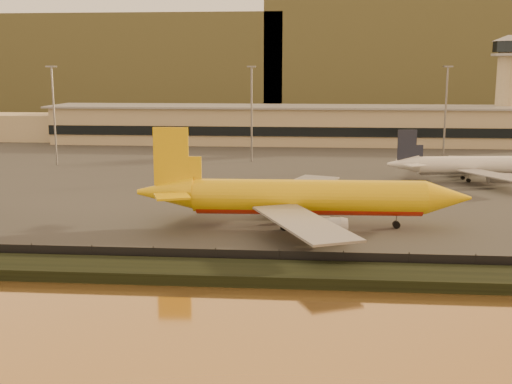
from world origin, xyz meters
TOP-DOWN VIEW (x-y plane):
  - ground at (0.00, 0.00)m, footprint 900.00×900.00m
  - embankment at (0.00, -17.00)m, footprint 320.00×7.00m
  - tarmac at (0.00, 95.00)m, footprint 320.00×220.00m
  - perimeter_fence at (0.00, -13.00)m, footprint 300.00×0.05m
  - terminal_building at (-14.52, 125.55)m, footprint 202.00×25.00m
  - control_tower at (70.00, 131.00)m, footprint 11.20×11.20m
  - apron_light_masts at (15.00, 75.00)m, footprint 152.20×12.20m
  - distant_hills at (-20.74, 340.00)m, footprint 470.00×160.00m
  - dhl_cargo_jet at (4.56, 8.52)m, footprint 52.31×51.35m
  - white_narrowbody_jet at (42.49, 54.61)m, footprint 39.98×38.70m
  - gse_vehicle_yellow at (7.92, 26.00)m, footprint 3.82×2.86m
  - gse_vehicle_white at (-12.76, 30.40)m, footprint 3.78×2.09m

SIDE VIEW (x-z plane):
  - ground at x=0.00m, z-range 0.00..0.00m
  - tarmac at x=0.00m, z-range 0.00..0.20m
  - embankment at x=0.00m, z-range 0.00..1.40m
  - gse_vehicle_yellow at x=7.92m, z-range 0.20..1.77m
  - gse_vehicle_white at x=-12.76m, z-range 0.20..1.81m
  - perimeter_fence at x=0.00m, z-range 0.20..2.40m
  - white_narrowbody_jet at x=42.49m, z-range -2.11..9.37m
  - dhl_cargo_jet at x=4.56m, z-range -2.95..12.70m
  - terminal_building at x=-14.52m, z-range -0.05..12.55m
  - apron_light_masts at x=15.00m, z-range 3.00..28.40m
  - control_tower at x=70.00m, z-range 3.91..39.41m
  - distant_hills at x=-20.74m, z-range -3.61..66.39m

